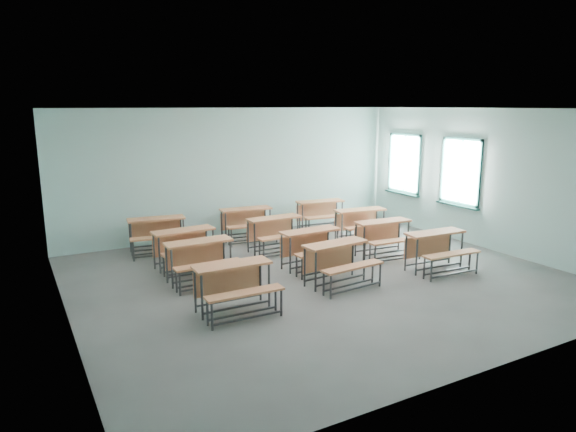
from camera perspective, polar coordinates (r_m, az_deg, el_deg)
name	(u,v)px	position (r m, az deg, el deg)	size (l,w,h in m)	color
room	(325,196)	(9.66, 4.09, 2.28)	(9.04, 8.04, 3.24)	slate
desk_unit_r0c0	(235,281)	(8.26, -5.89, -7.18)	(1.27, 0.86, 0.78)	#C97248
desk_unit_r0c1	(339,257)	(9.48, 5.70, -4.61)	(1.32, 0.94, 0.78)	#C97248
desk_unit_r0c2	(438,245)	(10.66, 16.35, -3.15)	(1.30, 0.91, 0.78)	#C97248
desk_unit_r1c0	(201,255)	(9.70, -9.65, -4.34)	(1.26, 0.85, 0.78)	#C97248
desk_unit_r1c1	(313,243)	(10.40, 2.81, -3.05)	(1.29, 0.89, 0.78)	#C97248
desk_unit_r1c2	(385,233)	(11.40, 10.76, -1.89)	(1.32, 0.94, 0.78)	#C97248
desk_unit_r2c0	(186,243)	(10.61, -11.28, -2.96)	(1.30, 0.91, 0.78)	#C97248
desk_unit_r2c1	(276,229)	(11.56, -1.29, -1.48)	(1.27, 0.86, 0.78)	#C97248
desk_unit_r2c2	(362,220)	(12.57, 8.24, -0.48)	(1.35, 1.00, 0.78)	#C97248
desk_unit_r3c0	(157,230)	(11.85, -14.32, -1.52)	(1.35, 1.00, 0.78)	#C97248
desk_unit_r3c1	(248,219)	(12.60, -4.52, -0.35)	(1.32, 0.95, 0.78)	#C97248
desk_unit_r3c2	(322,211)	(13.58, 3.78, 0.57)	(1.36, 1.01, 0.78)	#C97248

